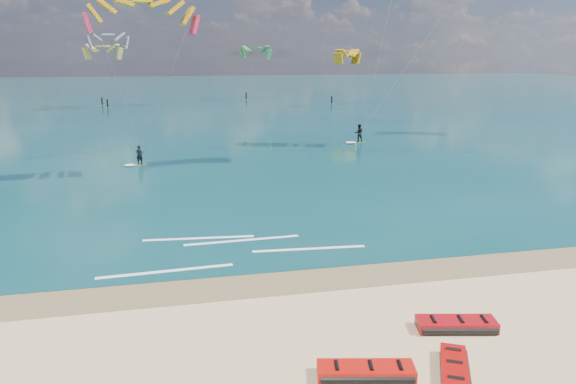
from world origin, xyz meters
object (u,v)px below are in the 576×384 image
at_px(packed_kite_right, 454,374).
at_px(kitesurfer_main, 140,78).
at_px(packed_kite_mid, 456,329).
at_px(packed_kite_left, 366,377).
at_px(kitesurfer_far, 393,49).

relative_size(packed_kite_right, kitesurfer_main, 0.18).
distance_m(packed_kite_right, kitesurfer_main, 31.55).
bearing_deg(packed_kite_right, packed_kite_mid, -4.26).
bearing_deg(packed_kite_left, kitesurfer_main, 116.75).
xyz_separation_m(kitesurfer_main, kitesurfer_far, (23.56, 8.22, 2.20)).
bearing_deg(kitesurfer_main, packed_kite_mid, -93.70).
distance_m(packed_kite_right, kitesurfer_far, 40.54).
relative_size(packed_kite_left, kitesurfer_main, 0.22).
bearing_deg(kitesurfer_main, packed_kite_left, -102.22).
distance_m(packed_kite_left, packed_kite_right, 2.61).
distance_m(packed_kite_left, packed_kite_mid, 4.37).
bearing_deg(kitesurfer_main, packed_kite_right, -97.79).
xyz_separation_m(packed_kite_right, kitesurfer_far, (13.23, 37.13, 9.49)).
xyz_separation_m(packed_kite_mid, kitesurfer_far, (11.86, 34.81, 9.49)).
xyz_separation_m(packed_kite_right, kitesurfer_main, (-10.33, 28.91, 7.29)).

